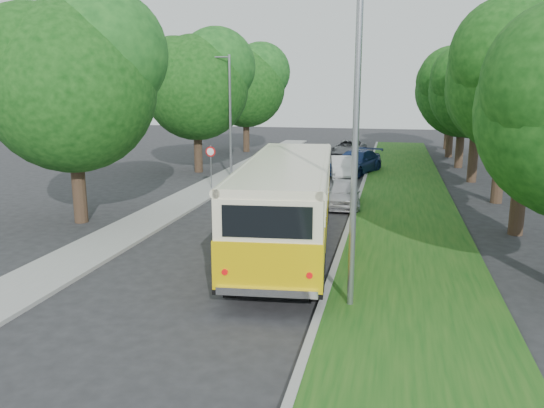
% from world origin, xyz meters
% --- Properties ---
extents(ground, '(120.00, 120.00, 0.00)m').
position_xyz_m(ground, '(0.00, 0.00, 0.00)').
color(ground, '#242426').
rests_on(ground, ground).
extents(curb, '(0.20, 70.00, 0.15)m').
position_xyz_m(curb, '(3.60, 5.00, 0.07)').
color(curb, gray).
rests_on(curb, ground).
extents(grass_verge, '(4.50, 70.00, 0.13)m').
position_xyz_m(grass_verge, '(5.95, 5.00, 0.07)').
color(grass_verge, '#144A13').
rests_on(grass_verge, ground).
extents(sidewalk, '(2.20, 70.00, 0.12)m').
position_xyz_m(sidewalk, '(-4.80, 5.00, 0.06)').
color(sidewalk, gray).
rests_on(sidewalk, ground).
extents(treeline, '(24.27, 41.91, 9.46)m').
position_xyz_m(treeline, '(3.15, 17.99, 5.93)').
color(treeline, '#332319').
rests_on(treeline, ground).
extents(lamppost_near, '(1.71, 0.16, 8.00)m').
position_xyz_m(lamppost_near, '(4.21, -2.50, 4.37)').
color(lamppost_near, gray).
rests_on(lamppost_near, ground).
extents(lamppost_far, '(1.71, 0.16, 7.50)m').
position_xyz_m(lamppost_far, '(-4.70, 16.00, 4.12)').
color(lamppost_far, gray).
rests_on(lamppost_far, ground).
extents(warning_sign, '(0.56, 0.10, 2.50)m').
position_xyz_m(warning_sign, '(-4.50, 11.98, 1.71)').
color(warning_sign, gray).
rests_on(warning_sign, ground).
extents(vintage_bus, '(3.97, 11.22, 3.26)m').
position_xyz_m(vintage_bus, '(1.78, 1.84, 1.63)').
color(vintage_bus, '#E3B907').
rests_on(vintage_bus, ground).
extents(car_silver, '(1.88, 3.94, 1.30)m').
position_xyz_m(car_silver, '(3.00, 9.47, 0.65)').
color(car_silver, '#BAB9BF').
rests_on(car_silver, ground).
extents(car_white, '(2.09, 4.33, 1.37)m').
position_xyz_m(car_white, '(2.22, 17.52, 0.68)').
color(car_white, silver).
rests_on(car_white, ground).
extents(car_blue, '(3.79, 5.72, 1.54)m').
position_xyz_m(car_blue, '(2.84, 19.54, 0.77)').
color(car_blue, navy).
rests_on(car_blue, ground).
extents(car_grey, '(2.94, 5.19, 1.37)m').
position_xyz_m(car_grey, '(1.62, 28.32, 0.68)').
color(car_grey, '#505257').
rests_on(car_grey, ground).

